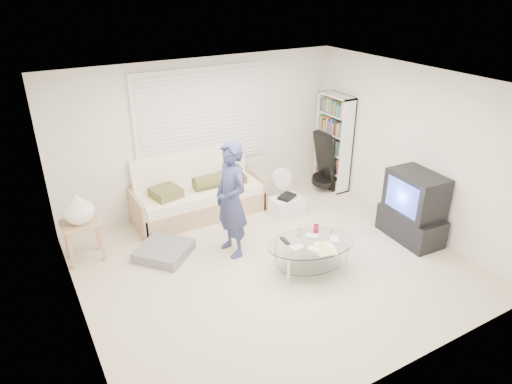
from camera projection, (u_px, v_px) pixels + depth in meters
ground at (272, 264)px, 6.38m from camera, size 5.00×5.00×0.00m
room_shell at (255, 144)px, 6.05m from camera, size 5.02×4.52×2.51m
window_blinds at (203, 118)px, 7.44m from camera, size 2.32×0.08×1.62m
futon_sofa at (198, 195)px, 7.57m from camera, size 2.14×0.86×1.05m
grey_floor_pillow at (164, 251)px, 6.54m from camera, size 0.96×0.96×0.15m
side_table at (78, 210)px, 6.17m from camera, size 0.53×0.43×1.05m
bookshelf at (333, 142)px, 8.34m from camera, size 0.28×0.74×1.76m
guitar_case at (325, 166)px, 8.34m from camera, size 0.43×0.42×1.12m
floor_fan at (281, 182)px, 7.96m from camera, size 0.40×0.26×0.65m
storage_bin at (287, 206)px, 7.62m from camera, size 0.52×0.37×0.36m
tv_unit at (413, 208)px, 6.80m from camera, size 0.59×1.01×1.06m
coffee_table at (311, 248)px, 6.08m from camera, size 1.34×1.00×0.57m
standing_person at (231, 200)px, 6.30m from camera, size 0.46×0.65×1.70m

